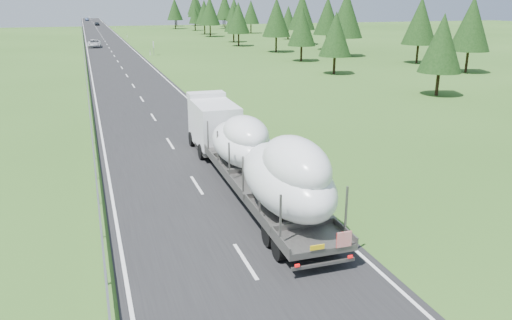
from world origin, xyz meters
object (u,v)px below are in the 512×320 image
object	(u,v)px
boat_truck	(253,152)
distant_car_blue	(87,19)
distant_van	(94,43)
highway_sign	(153,46)
distant_car_dark	(97,24)

from	to	relation	value
boat_truck	distant_car_blue	distance (m)	255.10
boat_truck	distant_van	xyz separation A→B (m)	(-5.55, 94.36, -1.53)
highway_sign	distant_car_dark	world-z (taller)	highway_sign
boat_truck	distant_car_dark	bearing A→B (deg)	90.48
boat_truck	highway_sign	bearing A→B (deg)	86.39
highway_sign	distant_car_blue	size ratio (longest dim) A/B	0.59
distant_van	distant_car_dark	bearing A→B (deg)	90.35
highway_sign	distant_van	world-z (taller)	highway_sign
highway_sign	distant_car_dark	distance (m)	125.68
highway_sign	distant_car_blue	bearing A→B (deg)	93.01
highway_sign	boat_truck	xyz separation A→B (m)	(-4.62, -73.27, 0.56)
distant_car_blue	distant_car_dark	bearing A→B (deg)	-88.58
highway_sign	boat_truck	distance (m)	73.42
distant_van	distant_car_blue	bearing A→B (deg)	92.26
boat_truck	distant_car_dark	xyz separation A→B (m)	(-1.66, 198.79, -1.65)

